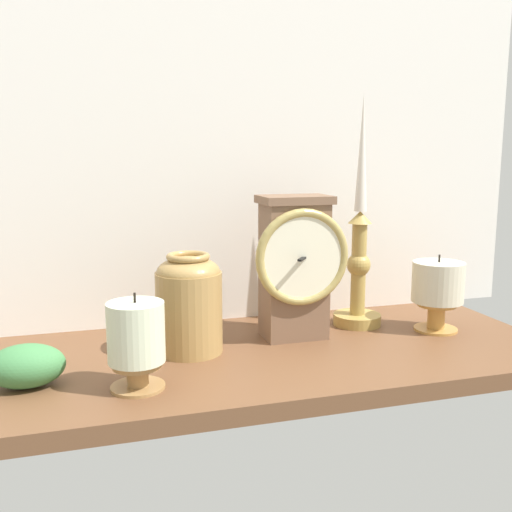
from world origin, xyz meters
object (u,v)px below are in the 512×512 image
at_px(brass_vase_jar, 189,301).
at_px(pillar_candle_front, 136,340).
at_px(pillar_candle_near_clock, 438,289).
at_px(mantel_clock, 296,265).
at_px(candlestick_tall_left, 359,257).

xyz_separation_m(brass_vase_jar, pillar_candle_front, (-0.09, -0.11, -0.01)).
bearing_deg(brass_vase_jar, pillar_candle_near_clock, -1.66).
distance_m(mantel_clock, pillar_candle_front, 0.29).
bearing_deg(brass_vase_jar, candlestick_tall_left, 10.60).
height_order(mantel_clock, brass_vase_jar, mantel_clock).
distance_m(mantel_clock, brass_vase_jar, 0.17).
xyz_separation_m(candlestick_tall_left, pillar_candle_near_clock, (0.11, -0.07, -0.05)).
bearing_deg(pillar_candle_front, mantel_clock, 27.53).
bearing_deg(pillar_candle_front, pillar_candle_near_clock, 11.97).
relative_size(candlestick_tall_left, brass_vase_jar, 2.62).
height_order(brass_vase_jar, pillar_candle_near_clock, brass_vase_jar).
relative_size(brass_vase_jar, pillar_candle_near_clock, 1.16).
bearing_deg(pillar_candle_near_clock, brass_vase_jar, 178.34).
xyz_separation_m(mantel_clock, candlestick_tall_left, (0.12, 0.04, -0.00)).
relative_size(candlestick_tall_left, pillar_candle_near_clock, 3.04).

